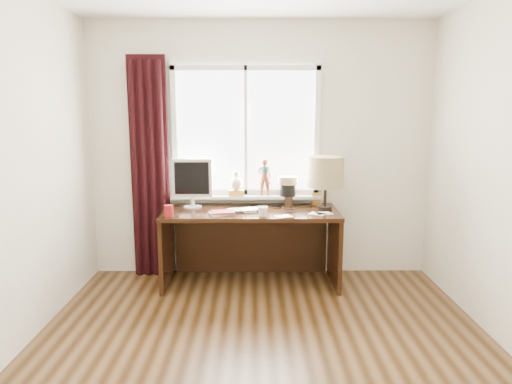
{
  "coord_description": "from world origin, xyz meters",
  "views": [
    {
      "loc": [
        -0.07,
        -2.71,
        1.71
      ],
      "look_at": [
        -0.05,
        1.25,
        1.0
      ],
      "focal_mm": 32.0,
      "sensor_mm": 36.0,
      "label": 1
    }
  ],
  "objects_px": {
    "monitor": "(192,180)",
    "red_cup": "(169,211)",
    "desk": "(251,232)",
    "laptop": "(247,210)",
    "table_lamp": "(326,173)",
    "mug": "(263,211)"
  },
  "relations": [
    {
      "from": "mug",
      "to": "table_lamp",
      "type": "bearing_deg",
      "value": 26.57
    },
    {
      "from": "laptop",
      "to": "red_cup",
      "type": "bearing_deg",
      "value": -179.48
    },
    {
      "from": "laptop",
      "to": "table_lamp",
      "type": "xyz_separation_m",
      "value": [
        0.77,
        0.1,
        0.35
      ]
    },
    {
      "from": "table_lamp",
      "to": "monitor",
      "type": "bearing_deg",
      "value": 176.51
    },
    {
      "from": "red_cup",
      "to": "laptop",
      "type": "bearing_deg",
      "value": 16.93
    },
    {
      "from": "desk",
      "to": "table_lamp",
      "type": "height_order",
      "value": "table_lamp"
    },
    {
      "from": "red_cup",
      "to": "table_lamp",
      "type": "bearing_deg",
      "value": 11.94
    },
    {
      "from": "mug",
      "to": "table_lamp",
      "type": "xyz_separation_m",
      "value": [
        0.62,
        0.31,
        0.31
      ]
    },
    {
      "from": "monitor",
      "to": "red_cup",
      "type": "bearing_deg",
      "value": -112.87
    },
    {
      "from": "red_cup",
      "to": "desk",
      "type": "distance_m",
      "value": 0.88
    },
    {
      "from": "laptop",
      "to": "mug",
      "type": "relative_size",
      "value": 3.65
    },
    {
      "from": "red_cup",
      "to": "table_lamp",
      "type": "height_order",
      "value": "table_lamp"
    },
    {
      "from": "red_cup",
      "to": "monitor",
      "type": "height_order",
      "value": "monitor"
    },
    {
      "from": "laptop",
      "to": "table_lamp",
      "type": "bearing_deg",
      "value": -9.23
    },
    {
      "from": "laptop",
      "to": "desk",
      "type": "relative_size",
      "value": 0.21
    },
    {
      "from": "monitor",
      "to": "table_lamp",
      "type": "distance_m",
      "value": 1.32
    },
    {
      "from": "red_cup",
      "to": "desk",
      "type": "bearing_deg",
      "value": 25.38
    },
    {
      "from": "laptop",
      "to": "red_cup",
      "type": "distance_m",
      "value": 0.74
    },
    {
      "from": "monitor",
      "to": "table_lamp",
      "type": "bearing_deg",
      "value": -3.49
    },
    {
      "from": "mug",
      "to": "table_lamp",
      "type": "relative_size",
      "value": 0.19
    },
    {
      "from": "desk",
      "to": "red_cup",
      "type": "bearing_deg",
      "value": -154.62
    },
    {
      "from": "laptop",
      "to": "desk",
      "type": "height_order",
      "value": "laptop"
    }
  ]
}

